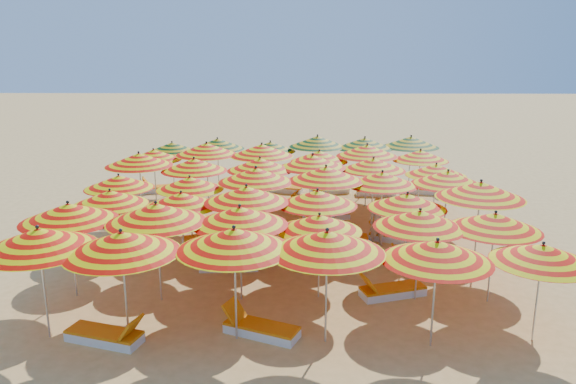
% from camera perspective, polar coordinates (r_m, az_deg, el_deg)
% --- Properties ---
extents(ground, '(120.00, 120.00, 0.00)m').
position_cam_1_polar(ground, '(18.72, -0.03, -5.13)').
color(ground, '#E6B366').
rests_on(ground, ground).
extents(umbrella_0, '(2.56, 2.56, 2.64)m').
position_cam_1_polar(umbrella_0, '(13.18, -24.01, -4.40)').
color(umbrella_0, silver).
rests_on(umbrella_0, ground).
extents(umbrella_1, '(2.53, 2.53, 2.64)m').
position_cam_1_polar(umbrella_1, '(12.34, -16.56, -4.97)').
color(umbrella_1, silver).
rests_on(umbrella_1, ground).
extents(umbrella_2, '(2.52, 2.52, 2.66)m').
position_cam_1_polar(umbrella_2, '(12.03, -5.49, -4.81)').
color(umbrella_2, silver).
rests_on(umbrella_2, ground).
extents(umbrella_3, '(2.79, 2.79, 2.65)m').
position_cam_1_polar(umbrella_3, '(11.88, 3.99, -5.09)').
color(umbrella_3, silver).
rests_on(umbrella_3, ground).
extents(umbrella_4, '(2.62, 2.62, 2.49)m').
position_cam_1_polar(umbrella_4, '(12.15, 14.90, -5.83)').
color(umbrella_4, silver).
rests_on(umbrella_4, ground).
extents(umbrella_5, '(2.68, 2.68, 2.31)m').
position_cam_1_polar(umbrella_5, '(13.20, 24.43, -5.72)').
color(umbrella_5, silver).
rests_on(umbrella_5, ground).
extents(umbrella_6, '(3.17, 3.17, 2.58)m').
position_cam_1_polar(umbrella_6, '(15.14, -21.40, -1.95)').
color(umbrella_6, silver).
rests_on(umbrella_6, ground).
extents(umbrella_7, '(2.57, 2.57, 2.65)m').
position_cam_1_polar(umbrella_7, '(14.22, -13.24, -2.10)').
color(umbrella_7, silver).
rests_on(umbrella_7, ground).
extents(umbrella_8, '(3.11, 3.11, 2.56)m').
position_cam_1_polar(umbrella_8, '(13.96, -4.92, -2.43)').
color(umbrella_8, silver).
rests_on(umbrella_8, ground).
extents(umbrella_9, '(2.77, 2.77, 2.30)m').
position_cam_1_polar(umbrella_9, '(14.12, 3.20, -3.16)').
color(umbrella_9, silver).
rests_on(umbrella_9, ground).
extents(umbrella_10, '(3.02, 3.02, 2.45)m').
position_cam_1_polar(umbrella_10, '(14.32, 13.25, -2.70)').
color(umbrella_10, silver).
rests_on(umbrella_10, ground).
extents(umbrella_11, '(2.90, 2.90, 2.43)m').
position_cam_1_polar(umbrella_11, '(14.73, 20.28, -2.84)').
color(umbrella_11, silver).
rests_on(umbrella_11, ground).
extents(umbrella_12, '(2.91, 2.91, 2.32)m').
position_cam_1_polar(umbrella_12, '(17.14, -17.61, -0.54)').
color(umbrella_12, silver).
rests_on(umbrella_12, ground).
extents(umbrella_13, '(2.45, 2.45, 2.30)m').
position_cam_1_polar(umbrella_13, '(16.49, -10.79, -0.77)').
color(umbrella_13, silver).
rests_on(umbrella_13, ground).
extents(umbrella_14, '(3.02, 3.02, 2.57)m').
position_cam_1_polar(umbrella_14, '(15.88, -4.25, -0.26)').
color(umbrella_14, silver).
rests_on(umbrella_14, ground).
extents(umbrella_15, '(2.87, 2.87, 2.43)m').
position_cam_1_polar(umbrella_15, '(15.97, 3.00, -0.60)').
color(umbrella_15, silver).
rests_on(umbrella_15, ground).
extents(umbrella_16, '(2.74, 2.74, 2.38)m').
position_cam_1_polar(umbrella_16, '(16.14, 12.02, -0.92)').
color(umbrella_16, silver).
rests_on(umbrella_16, ground).
extents(umbrella_17, '(2.62, 2.62, 2.67)m').
position_cam_1_polar(umbrella_17, '(16.87, 18.98, 0.19)').
color(umbrella_17, silver).
rests_on(umbrella_17, ground).
extents(umbrella_18, '(2.38, 2.38, 2.37)m').
position_cam_1_polar(umbrella_18, '(18.87, -16.81, 0.99)').
color(umbrella_18, silver).
rests_on(umbrella_18, ground).
extents(umbrella_19, '(2.70, 2.70, 2.31)m').
position_cam_1_polar(umbrella_19, '(18.35, -9.94, 0.88)').
color(umbrella_19, silver).
rests_on(umbrella_19, ground).
extents(umbrella_20, '(3.09, 3.09, 2.62)m').
position_cam_1_polar(umbrella_20, '(18.05, -3.27, 1.73)').
color(umbrella_20, silver).
rests_on(umbrella_20, ground).
extents(umbrella_21, '(2.98, 2.98, 2.63)m').
position_cam_1_polar(umbrella_21, '(18.18, 3.87, 1.85)').
color(umbrella_21, silver).
rests_on(umbrella_21, ground).
extents(umbrella_22, '(2.88, 2.88, 2.46)m').
position_cam_1_polar(umbrella_22, '(18.38, 9.55, 1.33)').
color(umbrella_22, silver).
rests_on(umbrella_22, ground).
extents(umbrella_23, '(2.82, 2.82, 2.50)m').
position_cam_1_polar(umbrella_23, '(18.82, 15.92, 1.38)').
color(umbrella_23, silver).
rests_on(umbrella_23, ground).
extents(umbrella_24, '(2.85, 2.85, 2.63)m').
position_cam_1_polar(umbrella_24, '(21.17, -14.90, 3.20)').
color(umbrella_24, silver).
rests_on(umbrella_24, ground).
extents(umbrella_25, '(2.54, 2.54, 2.51)m').
position_cam_1_polar(umbrella_25, '(20.34, -9.52, 2.74)').
color(umbrella_25, silver).
rests_on(umbrella_25, ground).
extents(umbrella_26, '(2.42, 2.42, 2.52)m').
position_cam_1_polar(umbrella_26, '(20.10, -2.86, 2.82)').
color(umbrella_26, silver).
rests_on(umbrella_26, ground).
extents(umbrella_27, '(3.23, 3.23, 2.59)m').
position_cam_1_polar(umbrella_27, '(20.37, 2.51, 3.14)').
color(umbrella_27, silver).
rests_on(umbrella_27, ground).
extents(umbrella_28, '(2.96, 2.96, 2.48)m').
position_cam_1_polar(umbrella_28, '(20.52, 8.67, 2.80)').
color(umbrella_28, silver).
rests_on(umbrella_28, ground).
extents(umbrella_29, '(2.33, 2.33, 2.31)m').
position_cam_1_polar(umbrella_29, '(20.71, 14.81, 2.17)').
color(umbrella_29, silver).
rests_on(umbrella_29, ground).
extents(umbrella_30, '(2.70, 2.70, 2.36)m').
position_cam_1_polar(umbrella_30, '(23.22, -13.49, 3.69)').
color(umbrella_30, silver).
rests_on(umbrella_30, ground).
extents(umbrella_31, '(2.86, 2.86, 2.65)m').
position_cam_1_polar(umbrella_31, '(22.70, -8.28, 4.34)').
color(umbrella_31, silver).
rests_on(umbrella_31, ground).
extents(umbrella_32, '(3.11, 3.11, 2.67)m').
position_cam_1_polar(umbrella_32, '(22.16, -2.68, 4.27)').
color(umbrella_32, silver).
rests_on(umbrella_32, ground).
extents(umbrella_33, '(2.88, 2.88, 2.40)m').
position_cam_1_polar(umbrella_33, '(22.17, 3.19, 3.65)').
color(umbrella_33, silver).
rests_on(umbrella_33, ground).
extents(umbrella_34, '(3.12, 3.12, 2.61)m').
position_cam_1_polar(umbrella_34, '(22.58, 8.03, 4.20)').
color(umbrella_34, silver).
rests_on(umbrella_34, ground).
extents(umbrella_35, '(2.33, 2.33, 2.38)m').
position_cam_1_polar(umbrella_35, '(23.00, 13.30, 3.64)').
color(umbrella_35, silver).
rests_on(umbrella_35, ground).
extents(umbrella_36, '(2.63, 2.63, 2.32)m').
position_cam_1_polar(umbrella_36, '(25.05, -11.69, 4.48)').
color(umbrella_36, silver).
rests_on(umbrella_36, ground).
extents(umbrella_37, '(2.83, 2.83, 2.49)m').
position_cam_1_polar(umbrella_37, '(24.74, -7.17, 4.88)').
color(umbrella_37, silver).
rests_on(umbrella_37, ground).
extents(umbrella_38, '(2.77, 2.77, 2.34)m').
position_cam_1_polar(umbrella_38, '(24.58, -1.80, 4.63)').
color(umbrella_38, silver).
rests_on(umbrella_38, ground).
extents(umbrella_39, '(3.06, 3.06, 2.63)m').
position_cam_1_polar(umbrella_39, '(24.43, 3.01, 5.15)').
color(umbrella_39, silver).
rests_on(umbrella_39, ground).
extents(umbrella_40, '(3.02, 3.02, 2.59)m').
position_cam_1_polar(umbrella_40, '(24.35, 7.80, 4.93)').
color(umbrella_40, silver).
rests_on(umbrella_40, ground).
extents(umbrella_41, '(2.89, 2.89, 2.61)m').
position_cam_1_polar(umbrella_41, '(24.96, 12.38, 5.00)').
color(umbrella_41, silver).
rests_on(umbrella_41, ground).
extents(lounger_0, '(1.83, 1.07, 0.69)m').
position_cam_1_polar(lounger_0, '(13.36, -17.99, -13.70)').
color(lounger_0, white).
rests_on(lounger_0, ground).
extents(lounger_1, '(1.82, 1.22, 0.69)m').
position_cam_1_polar(lounger_1, '(13.04, -2.89, -13.67)').
color(lounger_1, white).
rests_on(lounger_1, ground).
extents(lounger_2, '(1.83, 1.09, 0.69)m').
position_cam_1_polar(lounger_2, '(15.07, 10.42, -9.82)').
color(lounger_2, white).
rests_on(lounger_2, ground).
extents(lounger_3, '(1.77, 0.70, 0.69)m').
position_cam_1_polar(lounger_3, '(16.61, -5.84, -7.28)').
color(lounger_3, white).
rests_on(lounger_3, ground).
extents(lounger_4, '(1.75, 0.63, 0.69)m').
position_cam_1_polar(lounger_4, '(17.00, 13.25, -7.09)').
color(lounger_4, white).
rests_on(lounger_4, ground).
extents(lounger_5, '(1.82, 1.19, 0.69)m').
position_cam_1_polar(lounger_5, '(18.82, -7.89, -4.68)').
color(lounger_5, white).
rests_on(lounger_5, ground).
extents(lounger_6, '(1.74, 0.61, 0.69)m').
position_cam_1_polar(lounger_6, '(18.67, 5.32, -4.76)').
color(lounger_6, white).
rests_on(lounger_6, ground).
extents(lounger_7, '(1.82, 1.17, 0.69)m').
position_cam_1_polar(lounger_7, '(19.12, 10.75, -4.48)').
color(lounger_7, white).
rests_on(lounger_7, ground).
extents(lounger_8, '(1.81, 0.91, 0.69)m').
position_cam_1_polar(lounger_8, '(21.81, -16.07, -2.41)').
color(lounger_8, white).
rests_on(lounger_8, ground).
extents(lounger_9, '(1.83, 1.11, 0.69)m').
position_cam_1_polar(lounger_9, '(21.12, 3.80, -2.41)').
color(lounger_9, white).
rests_on(lounger_9, ground).
extents(lounger_10, '(1.82, 1.21, 0.69)m').
position_cam_1_polar(lounger_10, '(21.16, 12.84, -2.72)').
color(lounger_10, white).
rests_on(lounger_10, ground).
extents(lounger_11, '(1.83, 1.14, 0.69)m').
position_cam_1_polar(lounger_11, '(22.79, -1.10, -1.09)').
color(lounger_11, white).
rests_on(lounger_11, ground).
extents(lounger_12, '(1.82, 1.02, 0.69)m').
position_cam_1_polar(lounger_12, '(25.74, -12.69, 0.38)').
color(lounger_12, white).
rests_on(lounger_12, ground).
extents(lounger_13, '(1.82, 0.98, 0.69)m').
position_cam_1_polar(lounger_13, '(25.06, -0.61, 0.36)').
color(lounger_13, white).
rests_on(lounger_13, ground).
extents(lounger_14, '(1.82, 1.01, 0.69)m').
position_cam_1_polar(lounger_14, '(24.88, 4.11, 0.22)').
color(lounger_14, white).
rests_on(lounger_14, ground).
extents(lounger_15, '(1.75, 0.64, 0.69)m').
position_cam_1_polar(lounger_15, '(24.80, 9.02, 0.03)').
color(lounger_15, white).
rests_on(lounger_15, ground).
extents(lounger_16, '(1.81, 0.88, 0.69)m').
position_cam_1_polar(lounger_16, '(25.52, 13.43, 0.22)').
color(lounger_16, white).
rests_on(lounger_16, ground).
extents(beachgoer_a, '(0.63, 0.47, 1.58)m').
position_cam_1_polar(beachgoer_a, '(18.44, 9.12, -3.05)').
color(beachgoer_a, tan).
rests_on(beachgoer_a, ground).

